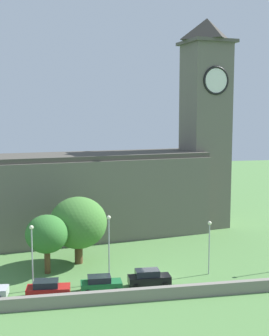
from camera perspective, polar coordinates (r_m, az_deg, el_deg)
ground_plane at (r=67.05m, az=-0.62°, el=-9.17°), size 200.00×200.00×0.00m
church at (r=70.41m, az=-1.39°, el=-1.00°), size 39.95×14.96×33.18m
quay_barrier at (r=47.93m, az=3.90°, el=-15.14°), size 48.89×0.70×1.28m
car_red at (r=48.88m, az=-10.67°, el=-14.47°), size 4.51×2.55×1.77m
car_green at (r=49.63m, az=-4.20°, el=-14.07°), size 4.33×2.23×1.69m
car_black at (r=50.80m, az=1.78°, el=-13.44°), size 4.57×2.13×1.88m
streetlamp_west_mid at (r=49.72m, az=-12.56°, el=-9.54°), size 0.44×0.44×7.00m
streetlamp_central at (r=50.77m, az=-3.19°, el=-8.69°), size 0.44×0.44×7.51m
streetlamp_east_mid at (r=54.04m, az=9.24°, el=-8.58°), size 0.44×0.44×6.26m
tree_riverside_east at (r=57.30m, az=-6.98°, el=-6.75°), size 7.06×7.06×8.32m
tree_by_tower at (r=54.50m, az=-10.79°, el=-8.06°), size 4.92×4.92×6.89m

